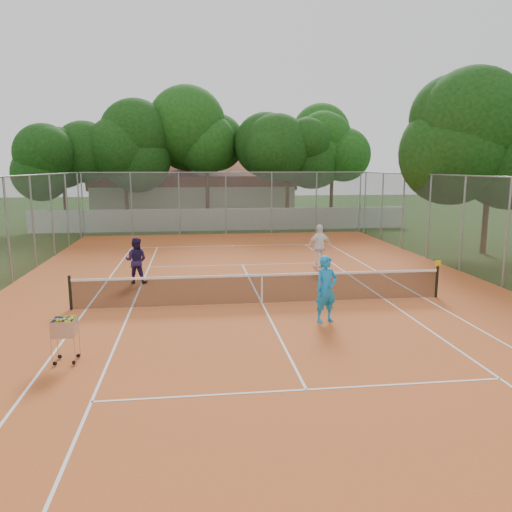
{
  "coord_description": "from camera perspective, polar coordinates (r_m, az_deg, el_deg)",
  "views": [
    {
      "loc": [
        -2.15,
        -15.42,
        4.37
      ],
      "look_at": [
        0.0,
        1.5,
        1.3
      ],
      "focal_mm": 35.0,
      "sensor_mm": 36.0,
      "label": 1
    }
  ],
  "objects": [
    {
      "name": "tropical_trees",
      "position": [
        37.49,
        -4.02,
        11.14
      ],
      "size": [
        29.0,
        19.0,
        10.0
      ],
      "primitive_type": "cube",
      "color": "black",
      "rests_on": "ground"
    },
    {
      "name": "court_lines",
      "position": [
        16.17,
        0.67,
        -5.4
      ],
      "size": [
        10.98,
        23.78,
        0.01
      ],
      "primitive_type": "cube",
      "color": "white",
      "rests_on": "court_pad"
    },
    {
      "name": "clubhouse",
      "position": [
        44.48,
        -7.09,
        7.33
      ],
      "size": [
        16.4,
        9.0,
        4.4
      ],
      "primitive_type": "cube",
      "color": "beige",
      "rests_on": "ground"
    },
    {
      "name": "player_near",
      "position": [
        14.19,
        8.02,
        -3.76
      ],
      "size": [
        0.8,
        0.66,
        1.9
      ],
      "primitive_type": "imported",
      "rotation": [
        0.0,
        0.0,
        0.33
      ],
      "color": "#198BD5",
      "rests_on": "court_pad"
    },
    {
      "name": "player_far_left",
      "position": [
        19.29,
        -13.54,
        -0.5
      ],
      "size": [
        0.95,
        0.81,
        1.72
      ],
      "primitive_type": "imported",
      "rotation": [
        0.0,
        0.0,
        2.94
      ],
      "color": "#211745",
      "rests_on": "court_pad"
    },
    {
      "name": "boundary_wall",
      "position": [
        34.68,
        -3.65,
        4.19
      ],
      "size": [
        26.0,
        0.3,
        1.5
      ],
      "primitive_type": "cube",
      "color": "silver",
      "rests_on": "ground"
    },
    {
      "name": "ground",
      "position": [
        16.17,
        0.67,
        -5.47
      ],
      "size": [
        120.0,
        120.0,
        0.0
      ],
      "primitive_type": "plane",
      "color": "#17320D",
      "rests_on": "ground"
    },
    {
      "name": "tennis_net",
      "position": [
        16.04,
        0.68,
        -3.72
      ],
      "size": [
        11.88,
        0.1,
        0.98
      ],
      "primitive_type": "cube",
      "color": "black",
      "rests_on": "court_pad"
    },
    {
      "name": "player_far_right",
      "position": [
        21.69,
        7.29,
        1.1
      ],
      "size": [
        1.17,
        0.64,
        1.9
      ],
      "primitive_type": "imported",
      "rotation": [
        0.0,
        0.0,
        3.31
      ],
      "color": "white",
      "rests_on": "court_pad"
    },
    {
      "name": "ball_hopper",
      "position": [
        12.09,
        -20.96,
        -8.81
      ],
      "size": [
        0.61,
        0.61,
        1.11
      ],
      "primitive_type": "cube",
      "rotation": [
        0.0,
        0.0,
        0.17
      ],
      "color": "#B2B3B9",
      "rests_on": "court_pad"
    },
    {
      "name": "court_pad",
      "position": [
        16.17,
        0.67,
        -5.44
      ],
      "size": [
        18.0,
        34.0,
        0.02
      ],
      "primitive_type": "cube",
      "color": "#C15925",
      "rests_on": "ground"
    },
    {
      "name": "perimeter_fence",
      "position": [
        15.75,
        0.69,
        1.55
      ],
      "size": [
        18.0,
        34.0,
        4.0
      ],
      "primitive_type": "cube",
      "color": "slate",
      "rests_on": "ground"
    }
  ]
}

